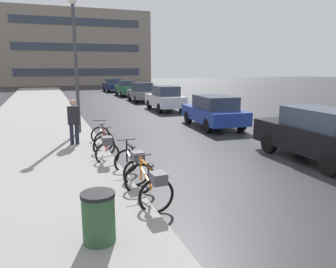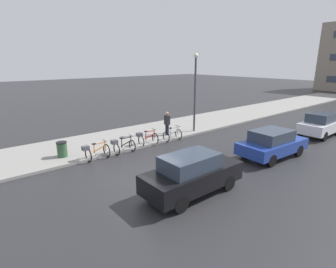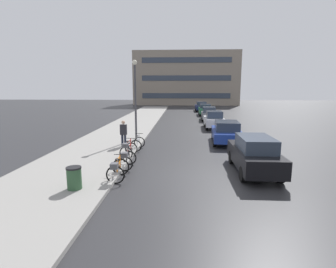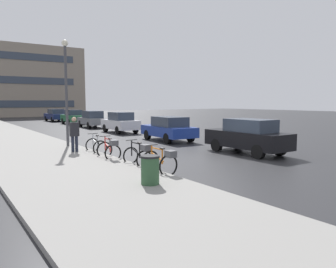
# 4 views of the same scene
# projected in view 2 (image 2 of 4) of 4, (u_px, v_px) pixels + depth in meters

# --- Properties ---
(ground_plane) EXTENTS (140.00, 140.00, 0.00)m
(ground_plane) POSITION_uv_depth(u_px,v_px,m) (146.00, 178.00, 11.89)
(ground_plane) COLOR #28282B
(sidewalk_kerb) EXTENTS (4.80, 60.00, 0.14)m
(sidewalk_kerb) POSITION_uv_depth(u_px,v_px,m) (202.00, 122.00, 22.45)
(sidewalk_kerb) COLOR gray
(sidewalk_kerb) RESTS_ON ground
(bicycle_nearest) EXTENTS (0.79, 1.41, 0.97)m
(bicycle_nearest) POSITION_uv_depth(u_px,v_px,m) (95.00, 151.00, 13.93)
(bicycle_nearest) COLOR black
(bicycle_nearest) RESTS_ON ground
(bicycle_second) EXTENTS (0.71, 1.35, 1.00)m
(bicycle_second) POSITION_uv_depth(u_px,v_px,m) (122.00, 146.00, 14.88)
(bicycle_second) COLOR black
(bicycle_second) RESTS_ON ground
(bicycle_third) EXTENTS (0.81, 1.38, 1.00)m
(bicycle_third) POSITION_uv_depth(u_px,v_px,m) (146.00, 138.00, 16.29)
(bicycle_third) COLOR black
(bicycle_third) RESTS_ON ground
(bicycle_farthest) EXTENTS (0.75, 1.14, 0.95)m
(bicycle_farthest) POSITION_uv_depth(u_px,v_px,m) (173.00, 135.00, 17.37)
(bicycle_farthest) COLOR black
(bicycle_farthest) RESTS_ON ground
(car_black) EXTENTS (1.72, 4.24, 1.66)m
(car_black) POSITION_uv_depth(u_px,v_px,m) (192.00, 174.00, 10.31)
(car_black) COLOR black
(car_black) RESTS_ON ground
(car_blue) EXTENTS (2.15, 4.22, 1.53)m
(car_blue) POSITION_uv_depth(u_px,v_px,m) (272.00, 143.00, 14.33)
(car_blue) COLOR navy
(car_blue) RESTS_ON ground
(car_white) EXTENTS (1.76, 3.84, 1.64)m
(car_white) POSITION_uv_depth(u_px,v_px,m) (321.00, 124.00, 18.42)
(car_white) COLOR silver
(car_white) RESTS_ON ground
(pedestrian) EXTENTS (0.41, 0.25, 1.77)m
(pedestrian) POSITION_uv_depth(u_px,v_px,m) (167.00, 123.00, 18.08)
(pedestrian) COLOR #1E2333
(pedestrian) RESTS_ON ground
(streetlamp) EXTENTS (0.33, 0.33, 5.65)m
(streetlamp) POSITION_uv_depth(u_px,v_px,m) (195.00, 86.00, 18.51)
(streetlamp) COLOR #424247
(streetlamp) RESTS_ON ground
(trash_bin) EXTENTS (0.55, 0.55, 0.97)m
(trash_bin) POSITION_uv_depth(u_px,v_px,m) (62.00, 150.00, 14.07)
(trash_bin) COLOR #2D5133
(trash_bin) RESTS_ON ground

